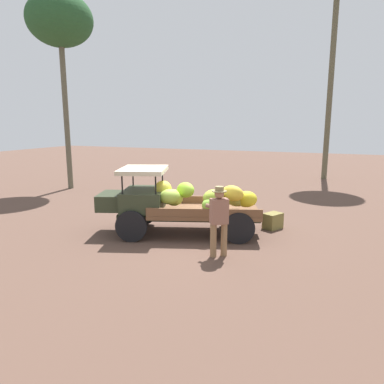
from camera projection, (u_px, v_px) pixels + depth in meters
ground_plane at (179, 233)px, 10.11m from camera, size 60.00×60.00×0.00m
truck at (173, 202)px, 9.87m from camera, size 4.66×2.89×1.86m
farmer at (219, 217)px, 8.18m from camera, size 0.58×0.56×1.67m
wooden_crate at (273, 221)px, 10.50m from camera, size 0.59×0.66×0.46m
forest_tree_2 at (60, 22)px, 15.59m from camera, size 2.88×2.88×8.68m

